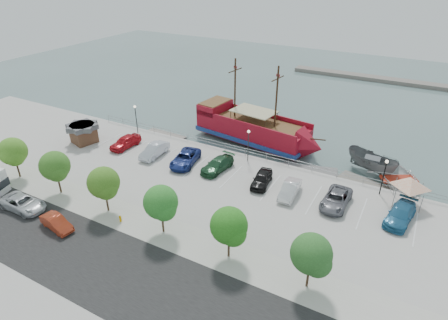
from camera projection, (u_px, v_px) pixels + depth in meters
The scene contains 33 objects.
ground at pixel (223, 192), 43.29m from camera, with size 160.00×160.00×0.00m, color #4D6561.
street at pixel (129, 277), 30.47m from camera, with size 100.00×8.00×0.04m, color black.
sidewalk at pixel (172, 235), 35.09m from camera, with size 100.00×4.00×0.05m, color #ADAB9D.
seawall_railing at pixel (252, 153), 48.57m from camera, with size 50.00×0.06×1.00m.
far_shore at pixel (385, 80), 81.29m from camera, with size 40.00×3.00×0.80m, color slate.
pirate_ship at pixel (260, 131), 53.25m from camera, with size 19.71×7.80×12.29m.
patrol_boat at pixel (371, 164), 46.34m from camera, with size 2.57×6.84×2.65m, color slate.
speedboat at pixel (398, 181), 43.83m from camera, with size 5.66×7.93×1.64m, color silver.
dock_west at pixel (166, 135), 56.60m from camera, with size 6.54×1.87×0.37m, color gray.
dock_mid at pixel (308, 170), 47.27m from camera, with size 7.35×2.10×0.42m, color slate.
dock_east at pixel (370, 186), 44.11m from camera, with size 7.36×2.10×0.42m, color slate.
shed at pixel (83, 133), 51.97m from camera, with size 4.06×4.06×2.70m.
canopy_tent at pixel (412, 179), 38.13m from camera, with size 4.42×4.42×3.44m.
street_van at pixel (23, 203), 38.36m from camera, with size 2.38×5.15×1.43m, color silver.
street_sedan at pixel (56, 223), 35.64m from camera, with size 1.36×3.91×1.29m, color #AB351C.
fire_hydrant at pixel (120, 219), 36.66m from camera, with size 0.24×0.24×0.69m.
lamp_post_left at pixel (136, 114), 53.98m from camera, with size 0.36×0.36×4.28m.
lamp_post_mid at pixel (248, 140), 46.41m from camera, with size 0.36×0.36×4.28m.
lamp_post_right at pixel (385, 171), 39.69m from camera, with size 0.36×0.36×4.28m.
tree_a at pixel (13, 153), 42.65m from camera, with size 3.30×3.20×5.00m.
tree_b at pixel (55, 167), 39.71m from camera, with size 3.30×3.20×5.00m.
tree_c at pixel (104, 184), 36.77m from camera, with size 3.30×3.20×5.00m.
tree_d at pixel (162, 204), 33.82m from camera, with size 3.30×3.20×5.00m.
tree_e at pixel (230, 227), 30.88m from camera, with size 3.30×3.20×5.00m.
tree_f at pixel (313, 256), 27.94m from camera, with size 3.30×3.20×5.00m.
parked_car_a at pixel (125, 142), 50.87m from camera, with size 1.91×4.75×1.62m, color red.
parked_car_b at pixel (154, 150), 48.62m from camera, with size 1.68×4.83×1.59m, color silver.
parked_car_c at pixel (185, 158), 46.74m from camera, with size 2.55×5.53×1.54m, color navy.
parked_car_d at pixel (217, 165), 45.37m from camera, with size 2.07×5.09×1.48m, color #214D2E.
parked_car_e at pixel (262, 179), 42.49m from camera, with size 1.79×4.45×1.52m, color black.
parked_car_f at pixel (290, 190), 40.56m from camera, with size 1.56×4.47×1.47m, color silver.
parked_car_g at pixel (336, 199), 38.95m from camera, with size 2.45×5.31×1.47m, color slate.
parked_car_h at pixel (400, 214), 36.62m from camera, with size 2.14×5.26×1.53m, color #256791.
Camera 1 is at (17.41, -31.77, 22.98)m, focal length 30.00 mm.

